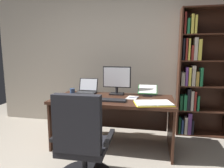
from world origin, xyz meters
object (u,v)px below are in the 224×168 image
object	(u,v)px
bookshelf	(198,76)
reading_stand_with_book	(148,90)
open_binder	(153,103)
office_chair	(82,146)
notepad	(132,98)
pen	(134,97)
monitor	(117,81)
keyboard	(111,100)
laptop	(87,90)
coffee_mug	(72,92)
computer_mouse	(90,99)
desk	(114,109)

from	to	relation	value
bookshelf	reading_stand_with_book	world-z (taller)	bookshelf
reading_stand_with_book	open_binder	bearing A→B (deg)	-80.58
office_chair	notepad	distance (m)	1.12
bookshelf	pen	size ratio (longest dim) A/B	14.99
office_chair	reading_stand_with_book	size ratio (longest dim) A/B	3.42
monitor	bookshelf	bearing A→B (deg)	18.75
keyboard	open_binder	size ratio (longest dim) A/B	0.78
monitor	pen	world-z (taller)	monitor
monitor	laptop	xyz separation A→B (m)	(-0.50, 0.00, -0.17)
laptop	open_binder	distance (m)	1.19
reading_stand_with_book	pen	bearing A→B (deg)	-126.77
monitor	coffee_mug	size ratio (longest dim) A/B	4.22
laptop	keyboard	world-z (taller)	laptop
keyboard	pen	world-z (taller)	keyboard
office_chair	computer_mouse	world-z (taller)	office_chair
notepad	pen	size ratio (longest dim) A/B	1.50
bookshelf	office_chair	size ratio (longest dim) A/B	2.10
keyboard	reading_stand_with_book	distance (m)	0.69
notepad	computer_mouse	bearing A→B (deg)	-157.61
office_chair	reading_stand_with_book	distance (m)	1.45
computer_mouse	pen	world-z (taller)	computer_mouse
laptop	reading_stand_with_book	xyz separation A→B (m)	(0.99, 0.04, 0.02)
computer_mouse	reading_stand_with_book	xyz separation A→B (m)	(0.78, 0.49, 0.05)
bookshelf	monitor	size ratio (longest dim) A/B	4.73
monitor	computer_mouse	xyz separation A→B (m)	(-0.30, -0.45, -0.20)
laptop	pen	xyz separation A→B (m)	(0.79, -0.22, -0.04)
laptop	computer_mouse	world-z (taller)	laptop
keyboard	pen	distance (m)	0.37
laptop	pen	bearing A→B (deg)	-15.59
desk	bookshelf	size ratio (longest dim) A/B	0.83
laptop	coffee_mug	size ratio (longest dim) A/B	3.05
monitor	desk	bearing A→B (deg)	-91.95
bookshelf	reading_stand_with_book	bearing A→B (deg)	-153.80
reading_stand_with_book	open_binder	distance (m)	0.55
desk	monitor	distance (m)	0.46
monitor	reading_stand_with_book	xyz separation A→B (m)	(0.48, 0.04, -0.15)
bookshelf	notepad	distance (m)	1.24
open_binder	coffee_mug	world-z (taller)	coffee_mug
desk	open_binder	xyz separation A→B (m)	(0.58, -0.30, 0.21)
bookshelf	reading_stand_with_book	xyz separation A→B (m)	(-0.80, -0.39, -0.21)
computer_mouse	notepad	size ratio (longest dim) A/B	0.50
laptop	bookshelf	bearing A→B (deg)	13.55
laptop	coffee_mug	world-z (taller)	laptop
computer_mouse	keyboard	bearing A→B (deg)	0.00
bookshelf	office_chair	xyz separation A→B (m)	(-1.43, -1.65, -0.59)
keyboard	coffee_mug	distance (m)	0.71
keyboard	notepad	bearing A→B (deg)	41.00
office_chair	monitor	bearing A→B (deg)	81.59
computer_mouse	notepad	bearing A→B (deg)	22.39
office_chair	monitor	distance (m)	1.33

